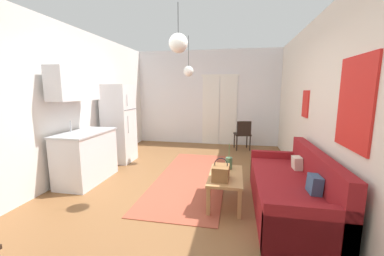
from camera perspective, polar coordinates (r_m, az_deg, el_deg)
ground_plane at (r=3.91m, az=-3.65°, el=-16.33°), size 4.82×7.81×0.10m
wall_back at (r=7.12m, az=3.77°, el=7.24°), size 4.42×0.13×2.80m
wall_right at (r=3.64m, az=31.20°, el=4.16°), size 0.12×7.41×2.80m
wall_left at (r=4.59m, az=-31.09°, el=4.96°), size 0.12×7.41×2.80m
area_rug at (r=4.50m, az=-0.08°, el=-12.00°), size 1.24×3.11×0.01m
couch at (r=3.58m, az=23.47°, el=-13.96°), size 0.86×2.08×0.83m
coffee_table at (r=3.52m, az=8.21°, el=-12.07°), size 0.48×0.92×0.43m
bamboo_vase at (r=3.72m, az=8.98°, el=-8.44°), size 0.11×0.11×0.40m
handbag at (r=3.26m, az=7.05°, el=-10.72°), size 0.23×0.29×0.31m
refrigerator at (r=5.57m, az=-17.36°, el=1.02°), size 0.60×0.63×1.76m
kitchen_counter at (r=4.58m, az=-24.93°, el=-2.69°), size 0.61×1.14×2.02m
accent_chair at (r=6.54m, az=12.30°, el=-1.27°), size 0.49×0.48×0.81m
pendant_lamp_near at (r=3.41m, az=-3.36°, el=19.96°), size 0.26×0.26×0.66m
pendant_lamp_far at (r=5.30m, az=-0.85°, el=13.71°), size 0.23×0.23×0.86m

